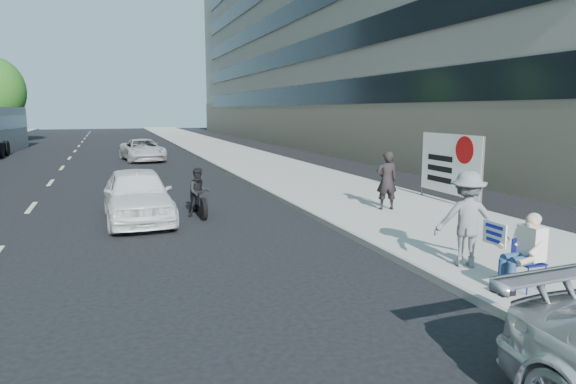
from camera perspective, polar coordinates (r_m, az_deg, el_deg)
name	(u,v)px	position (r m, az deg, el deg)	size (l,w,h in m)	color
ground	(312,255)	(11.23, 2.64, -6.96)	(160.00, 160.00, 0.00)	black
near_sidewalk	(250,160)	(31.21, -4.23, 3.54)	(5.00, 120.00, 0.15)	#B0ACA4
near_building	(357,30)	(47.48, 7.65, 17.41)	(14.00, 70.00, 20.00)	gray
seated_protester	(523,248)	(9.28, 24.68, -5.68)	(0.83, 1.11, 1.31)	navy
jogger	(467,219)	(10.30, 19.25, -2.85)	(1.18, 0.68, 1.83)	slate
pedestrian_woman	(387,180)	(15.56, 10.91, 1.27)	(0.64, 0.42, 1.75)	black
protest_banner	(450,164)	(17.11, 17.57, 2.98)	(0.08, 3.06, 2.20)	#4C4C4C
white_sedan_near	(137,195)	(15.01, -16.39, -0.28)	(1.78, 4.42, 1.50)	white
white_sedan_far	(143,150)	(32.73, -15.85, 4.51)	(2.20, 4.78, 1.33)	silver
motorcycle	(199,195)	(15.33, -9.85, -0.28)	(0.73, 2.05, 1.42)	black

